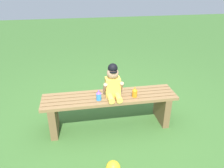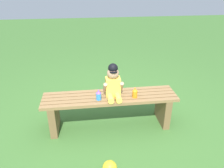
% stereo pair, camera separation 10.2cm
% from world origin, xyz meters
% --- Properties ---
extents(ground_plane, '(16.00, 16.00, 0.00)m').
position_xyz_m(ground_plane, '(0.00, 0.00, 0.00)').
color(ground_plane, '#3D6B2D').
extents(park_bench, '(1.59, 0.37, 0.43)m').
position_xyz_m(park_bench, '(0.00, -0.00, 0.29)').
color(park_bench, olive).
rests_on(park_bench, ground_plane).
extents(child_figure, '(0.23, 0.27, 0.40)m').
position_xyz_m(child_figure, '(0.04, -0.01, 0.60)').
color(child_figure, '#F2C64C').
rests_on(child_figure, park_bench).
extents(sippy_cup_left, '(0.06, 0.06, 0.12)m').
position_xyz_m(sippy_cup_left, '(-0.14, -0.07, 0.49)').
color(sippy_cup_left, '#338CE5').
rests_on(sippy_cup_left, park_bench).
extents(sippy_cup_right, '(0.06, 0.06, 0.12)m').
position_xyz_m(sippy_cup_right, '(0.28, -0.07, 0.49)').
color(sippy_cup_right, orange).
rests_on(sippy_cup_right, park_bench).
extents(toy_ball, '(0.14, 0.14, 0.14)m').
position_xyz_m(toy_ball, '(-0.09, -0.75, 0.07)').
color(toy_ball, yellow).
rests_on(toy_ball, ground_plane).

